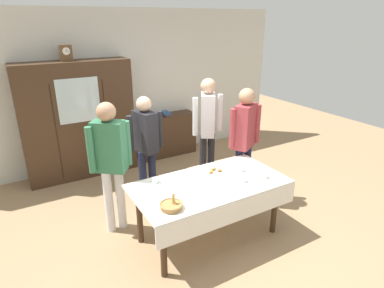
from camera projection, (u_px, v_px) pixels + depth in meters
The scene contains 20 objects.
ground_plane at pixel (200, 228), 4.19m from camera, with size 12.00×12.00×0.00m, color #997A56.
back_wall at pixel (124, 88), 5.84m from camera, with size 6.40×0.10×2.70m, color silver.
dining_table at pixel (211, 192), 3.77m from camera, with size 1.80×0.94×0.74m.
wall_cabinet at pixel (79, 121), 5.32m from camera, with size 1.76×0.46×1.92m.
mantel_clock at pixel (66, 53), 4.90m from camera, with size 0.18×0.11×0.24m.
bookshelf_low at pixel (166, 135), 6.31m from camera, with size 1.14×0.35×0.81m.
book_stack at pixel (166, 113), 6.16m from camera, with size 0.16×0.23×0.07m.
tea_cup_center at pixel (265, 176), 3.86m from camera, with size 0.13×0.13×0.06m.
tea_cup_front_edge at pixel (156, 181), 3.75m from camera, with size 0.13×0.13×0.06m.
tea_cup_mid_left at pixel (241, 170), 4.03m from camera, with size 0.13×0.13×0.06m.
tea_cup_near_right at pixel (243, 180), 3.77m from camera, with size 0.13×0.13×0.06m.
bread_basket at pixel (171, 206), 3.24m from camera, with size 0.24×0.24×0.16m.
pastry_plate at pixel (215, 172), 4.00m from camera, with size 0.28×0.28×0.05m.
spoon_far_left at pixel (181, 188), 3.63m from camera, with size 0.12×0.02×0.01m.
spoon_front_edge at pixel (207, 189), 3.63m from camera, with size 0.12×0.02×0.01m.
spoon_near_right at pixel (189, 178), 3.88m from camera, with size 0.12×0.02×0.01m.
person_near_right_end at pixel (245, 134), 4.53m from camera, with size 0.52×0.35×1.66m.
person_beside_shelf at pixel (110, 156), 3.82m from camera, with size 0.52×0.38×1.66m.
person_behind_table_right at pixel (146, 140), 4.54m from camera, with size 0.52×0.40×1.55m.
person_behind_table_left at pixel (208, 122), 4.93m from camera, with size 0.52×0.41×1.72m.
Camera 1 is at (-1.86, -2.99, 2.52)m, focal length 30.37 mm.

